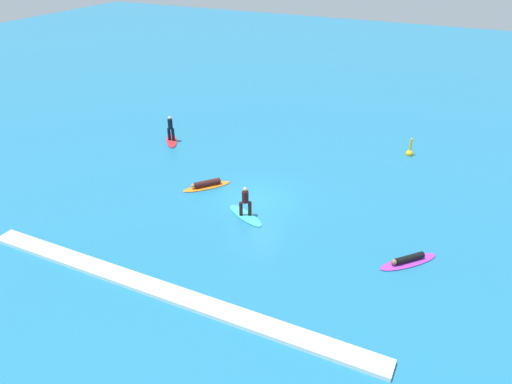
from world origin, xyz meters
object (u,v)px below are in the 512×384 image
surfer_on_red_board (171,135)px  surfer_on_purple_board (408,260)px  surfer_on_teal_board (245,209)px  surfer_on_orange_board (207,185)px  marker_buoy (410,152)px

surfer_on_red_board → surfer_on_purple_board: 18.85m
surfer_on_teal_board → surfer_on_orange_board: bearing=179.2°
surfer_on_orange_board → surfer_on_red_board: size_ratio=1.11×
surfer_on_orange_board → marker_buoy: size_ratio=2.10×
surfer_on_teal_board → surfer_on_purple_board: bearing=25.2°
surfer_on_purple_board → surfer_on_teal_board: bearing=-50.7°
surfer_on_red_board → marker_buoy: 16.09m
surfer_on_purple_board → marker_buoy: size_ratio=2.15×
surfer_on_red_board → surfer_on_purple_board: (17.49, -7.02, -0.35)m
surfer_on_teal_board → marker_buoy: 13.08m
surfer_on_teal_board → marker_buoy: size_ratio=2.12×
surfer_on_purple_board → surfer_on_orange_board: bearing=-59.0°
surfer_on_red_board → surfer_on_orange_board: bearing=13.1°
surfer_on_teal_board → surfer_on_red_board: surfer_on_red_board is taller
surfer_on_teal_board → surfer_on_red_board: size_ratio=1.12×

